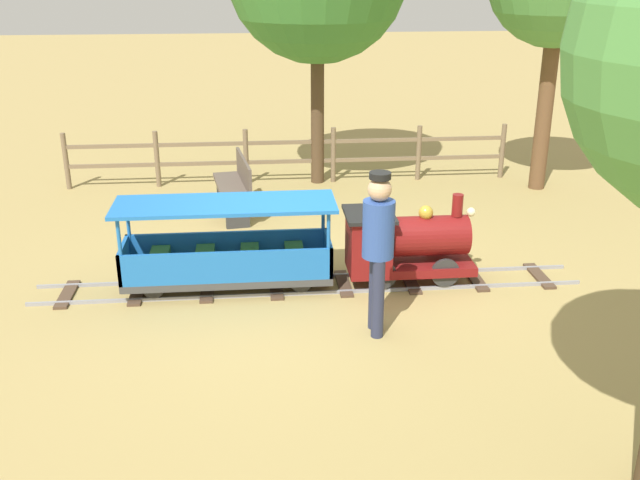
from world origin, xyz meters
name	(u,v)px	position (x,y,z in m)	size (l,w,h in m)	color
ground_plane	(304,286)	(0.00, 0.00, 0.00)	(60.00, 60.00, 0.00)	#A38C51
track	(310,285)	(0.00, 0.07, 0.02)	(0.68, 6.05, 0.04)	gray
locomotive	(404,243)	(0.00, 1.11, 0.48)	(0.64, 1.45, 0.99)	maroon
passenger_car	(227,254)	(0.00, -0.83, 0.42)	(0.74, 2.35, 0.97)	#3F3F3F
conductor_person	(378,241)	(1.11, 0.62, 0.96)	(0.30, 0.30, 1.62)	#282D47
park_bench	(235,186)	(-2.55, -0.78, 0.42)	(1.34, 0.58, 0.82)	brown
fence_section	(290,154)	(-4.03, 0.07, 0.48)	(0.08, 7.13, 0.90)	#756047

